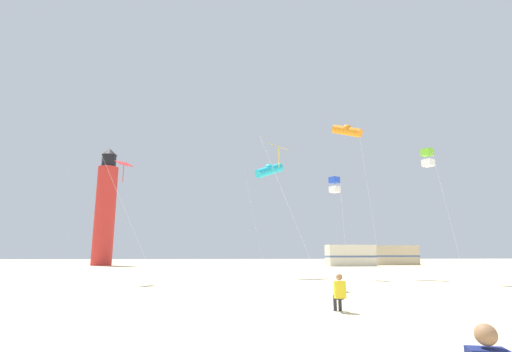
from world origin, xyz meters
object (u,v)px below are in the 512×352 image
at_px(kite_diamond_scarlet, 124,168).
at_px(kite_box_blue, 334,185).
at_px(kite_tube_cyan, 269,170).
at_px(rv_van_cream, 350,255).
at_px(rv_van_tan, 395,255).
at_px(kite_tube_orange, 347,131).
at_px(lighthouse_distant, 105,209).
at_px(kite_flyer_standing, 339,292).
at_px(kite_box_lime, 428,158).
at_px(kite_diamond_gold, 279,151).

relative_size(kite_diamond_scarlet, kite_box_blue, 1.06).
height_order(kite_tube_cyan, kite_diamond_scarlet, kite_tube_cyan).
distance_m(rv_van_cream, rv_van_tan, 8.87).
bearing_deg(kite_tube_cyan, kite_box_blue, -28.68).
bearing_deg(rv_van_tan, kite_diamond_scarlet, -133.23).
distance_m(kite_tube_orange, rv_van_cream, 25.90).
xyz_separation_m(kite_tube_orange, kite_diamond_scarlet, (-16.20, -4.28, -4.29)).
height_order(kite_box_blue, lighthouse_distant, lighthouse_distant).
bearing_deg(kite_tube_orange, kite_flyer_standing, -109.92).
bearing_deg(kite_diamond_scarlet, kite_tube_orange, 14.80).
bearing_deg(kite_tube_orange, lighthouse_distant, 134.54).
relative_size(kite_box_lime, kite_tube_cyan, 0.94).
distance_m(kite_box_lime, kite_tube_orange, 7.61).
bearing_deg(kite_box_blue, kite_flyer_standing, -106.18).
xyz_separation_m(kite_box_lime, rv_van_cream, (3.88, 28.57, -6.41)).
bearing_deg(kite_diamond_gold, kite_tube_orange, 50.73).
bearing_deg(kite_diamond_scarlet, rv_van_tan, 44.67).
height_order(kite_tube_cyan, kite_tube_orange, kite_tube_orange).
bearing_deg(lighthouse_distant, rv_van_cream, -7.56).
relative_size(kite_tube_cyan, kite_tube_orange, 0.73).
bearing_deg(lighthouse_distant, kite_diamond_gold, -60.35).
distance_m(lighthouse_distant, rv_van_cream, 34.94).
relative_size(kite_tube_orange, rv_van_tan, 1.86).
bearing_deg(kite_box_blue, lighthouse_distant, 130.75).
height_order(kite_flyer_standing, kite_box_lime, kite_box_lime).
xyz_separation_m(kite_flyer_standing, rv_van_cream, (13.27, 39.52, 0.78)).
distance_m(kite_diamond_gold, kite_diamond_scarlet, 10.29).
relative_size(kite_tube_cyan, kite_diamond_gold, 1.13).
xyz_separation_m(rv_van_cream, rv_van_tan, (7.95, 3.94, 0.00)).
bearing_deg(kite_box_lime, kite_tube_orange, 119.79).
distance_m(kite_flyer_standing, kite_diamond_scarlet, 17.35).
bearing_deg(kite_tube_cyan, lighthouse_distant, 127.66).
bearing_deg(kite_box_blue, kite_tube_cyan, 151.32).
xyz_separation_m(kite_tube_orange, rv_van_tan, (15.15, 26.70, -10.05)).
xyz_separation_m(kite_tube_orange, lighthouse_distant, (-26.84, 27.28, -3.60)).
distance_m(kite_tube_orange, rv_van_tan, 32.30).
bearing_deg(kite_tube_cyan, kite_box_lime, -33.82).
height_order(kite_diamond_gold, rv_van_tan, kite_diamond_gold).
xyz_separation_m(kite_diamond_gold, rv_van_cream, (13.87, 30.93, -6.01)).
height_order(lighthouse_distant, rv_van_tan, lighthouse_distant).
bearing_deg(kite_flyer_standing, kite_diamond_scarlet, -49.32).
distance_m(kite_tube_orange, kite_box_blue, 5.42).
bearing_deg(rv_van_tan, kite_box_lime, -107.89).
distance_m(kite_tube_orange, lighthouse_distant, 38.44).
relative_size(kite_flyer_standing, kite_box_lime, 0.14).
relative_size(kite_tube_orange, lighthouse_distant, 0.72).
distance_m(kite_flyer_standing, lighthouse_distant, 49.23).
height_order(kite_diamond_gold, kite_diamond_scarlet, kite_diamond_gold).
bearing_deg(lighthouse_distant, kite_flyer_standing, -64.75).
bearing_deg(kite_box_lime, kite_box_blue, 142.05).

